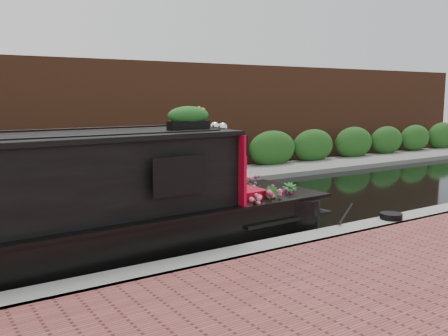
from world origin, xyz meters
TOP-DOWN VIEW (x-y plane):
  - ground at (0.00, 0.00)m, footprint 80.00×80.00m
  - near_bank_coping at (0.00, -3.30)m, footprint 40.00×0.60m
  - far_bank_path at (0.00, 4.20)m, footprint 40.00×2.40m
  - far_hedge at (0.00, 5.10)m, footprint 40.00×1.10m
  - far_brick_wall at (0.00, 7.20)m, footprint 40.00×1.00m
  - rope_fender at (2.12, -1.79)m, footprint 0.34×0.35m
  - coiled_mooring_rope at (3.04, -3.27)m, footprint 0.46×0.46m

SIDE VIEW (x-z plane):
  - ground at x=0.00m, z-range 0.00..0.00m
  - near_bank_coping at x=0.00m, z-range -0.25..0.25m
  - far_bank_path at x=0.00m, z-range -0.17..0.17m
  - far_hedge at x=0.00m, z-range -1.40..1.40m
  - far_brick_wall at x=0.00m, z-range -4.00..4.00m
  - rope_fender at x=2.12m, z-range 0.00..0.34m
  - coiled_mooring_rope at x=3.04m, z-range 0.25..0.37m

